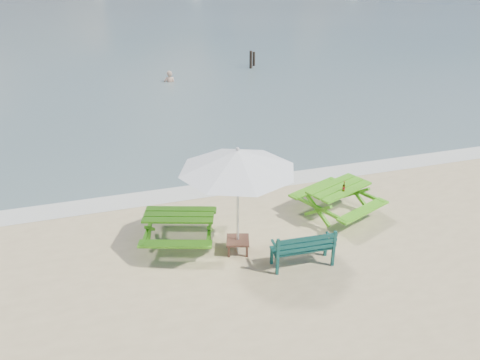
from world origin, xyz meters
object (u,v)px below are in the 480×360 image
object	(u,v)px
picnic_table_right	(337,201)
park_bench	(302,254)
swimmer	(170,86)
picnic_table_left	(180,229)
side_table	(238,245)
patio_umbrella	(238,160)
beer_bottle	(344,188)

from	to	relation	value
picnic_table_right	park_bench	world-z (taller)	park_bench
swimmer	picnic_table_left	bearing A→B (deg)	-98.47
side_table	swimmer	world-z (taller)	swimmer
side_table	patio_umbrella	size ratio (longest dim) A/B	0.20
picnic_table_left	beer_bottle	distance (m)	4.25
side_table	beer_bottle	distance (m)	3.16
side_table	beer_bottle	xyz separation A→B (m)	(3.01, 0.62, 0.75)
picnic_table_left	swimmer	bearing A→B (deg)	81.53
beer_bottle	swimmer	world-z (taller)	beer_bottle
swimmer	picnic_table_right	bearing A→B (deg)	-83.11
patio_umbrella	swimmer	world-z (taller)	patio_umbrella
side_table	patio_umbrella	world-z (taller)	patio_umbrella
park_bench	beer_bottle	xyz separation A→B (m)	(1.78, 1.52, 0.66)
beer_bottle	side_table	bearing A→B (deg)	-168.41
swimmer	beer_bottle	bearing A→B (deg)	-83.24
patio_umbrella	swimmer	size ratio (longest dim) A/B	1.90
patio_umbrella	beer_bottle	world-z (taller)	patio_umbrella
picnic_table_left	picnic_table_right	xyz separation A→B (m)	(4.22, 0.07, 0.02)
park_bench	patio_umbrella	xyz separation A→B (m)	(-1.23, 0.90, 2.07)
picnic_table_left	park_bench	xyz separation A→B (m)	(2.43, -1.69, -0.11)
swimmer	park_bench	bearing A→B (deg)	-89.68
park_bench	side_table	bearing A→B (deg)	143.64
patio_umbrella	picnic_table_left	bearing A→B (deg)	146.77
picnic_table_left	patio_umbrella	bearing A→B (deg)	-33.23
beer_bottle	picnic_table_right	bearing A→B (deg)	88.41
picnic_table_right	patio_umbrella	xyz separation A→B (m)	(-3.02, -0.86, 1.93)
picnic_table_right	swimmer	xyz separation A→B (m)	(-1.89, 15.61, -0.64)
picnic_table_left	patio_umbrella	distance (m)	2.43
picnic_table_left	side_table	world-z (taller)	picnic_table_left
park_bench	patio_umbrella	size ratio (longest dim) A/B	0.44
patio_umbrella	park_bench	bearing A→B (deg)	-36.36
picnic_table_left	park_bench	bearing A→B (deg)	-34.83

